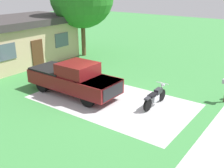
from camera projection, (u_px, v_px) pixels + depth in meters
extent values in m
plane|color=#3D8641|center=(112.00, 101.00, 14.62)|extent=(80.00, 80.00, 0.00)
cube|color=#B2B2B2|center=(112.00, 101.00, 14.62)|extent=(4.97, 8.59, 0.01)
cylinder|color=black|center=(162.00, 95.00, 14.53)|extent=(0.66, 0.12, 0.66)
cylinder|color=black|center=(148.00, 105.00, 13.36)|extent=(0.66, 0.12, 0.66)
cube|color=silver|center=(155.00, 98.00, 13.89)|extent=(0.56, 0.26, 0.32)
cube|color=#28282D|center=(158.00, 91.00, 14.05)|extent=(0.52, 0.26, 0.24)
cube|color=black|center=(152.00, 95.00, 13.57)|extent=(0.60, 0.28, 0.12)
cube|color=#28282D|center=(148.00, 98.00, 13.23)|extent=(0.48, 0.20, 0.08)
cylinder|color=silver|center=(162.00, 89.00, 14.40)|extent=(0.33, 0.06, 0.77)
cylinder|color=silver|center=(162.00, 83.00, 14.28)|extent=(0.04, 0.70, 0.04)
sphere|color=silver|center=(163.00, 85.00, 14.42)|extent=(0.16, 0.16, 0.16)
cylinder|color=black|center=(107.00, 89.00, 15.06)|extent=(0.30, 0.84, 0.84)
cylinder|color=black|center=(88.00, 99.00, 13.82)|extent=(0.30, 0.84, 0.84)
cylinder|color=black|center=(63.00, 77.00, 16.99)|extent=(0.30, 0.84, 0.84)
cylinder|color=black|center=(43.00, 85.00, 15.75)|extent=(0.30, 0.84, 0.84)
cube|color=maroon|center=(73.00, 81.00, 15.30)|extent=(2.00, 5.60, 0.80)
cube|color=maroon|center=(98.00, 82.00, 14.17)|extent=(1.90, 1.90, 0.20)
cube|color=maroon|center=(78.00, 69.00, 14.81)|extent=(1.80, 1.90, 0.70)
cube|color=#3F4C56|center=(89.00, 74.00, 14.41)|extent=(1.70, 0.16, 0.60)
cube|color=black|center=(54.00, 71.00, 16.06)|extent=(1.90, 2.40, 0.50)
cube|color=black|center=(113.00, 91.00, 13.76)|extent=(1.70, 0.10, 0.64)
cylinder|color=brown|center=(83.00, 37.00, 23.31)|extent=(0.36, 0.36, 3.18)
cube|color=tan|center=(16.00, 44.00, 21.25)|extent=(9.00, 5.00, 3.00)
cube|color=#383333|center=(13.00, 21.00, 20.64)|extent=(9.60, 5.60, 0.50)
cube|color=#4C2D19|center=(38.00, 54.00, 20.02)|extent=(1.00, 0.08, 2.10)
cube|color=#4C5966|center=(7.00, 52.00, 17.88)|extent=(1.40, 0.06, 1.10)
cube|color=#4C5966|center=(62.00, 40.00, 21.70)|extent=(1.40, 0.06, 1.10)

